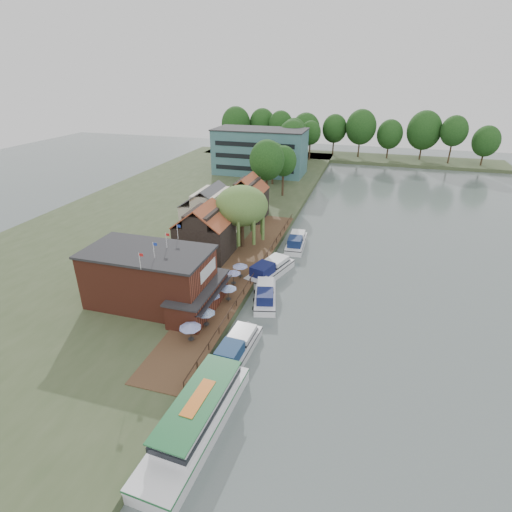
% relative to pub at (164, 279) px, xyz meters
% --- Properties ---
extents(ground, '(260.00, 260.00, 0.00)m').
position_rel_pub_xyz_m(ground, '(14.00, 1.00, -4.65)').
color(ground, '#556361').
rests_on(ground, ground).
extents(land_bank, '(50.00, 140.00, 1.00)m').
position_rel_pub_xyz_m(land_bank, '(-16.00, 36.00, -4.15)').
color(land_bank, '#384728').
rests_on(land_bank, ground).
extents(quay_deck, '(6.00, 50.00, 0.10)m').
position_rel_pub_xyz_m(quay_deck, '(6.00, 11.00, -3.60)').
color(quay_deck, '#47301E').
rests_on(quay_deck, land_bank).
extents(quay_rail, '(0.20, 49.00, 1.00)m').
position_rel_pub_xyz_m(quay_rail, '(8.70, 11.50, -3.15)').
color(quay_rail, black).
rests_on(quay_rail, land_bank).
extents(pub, '(20.00, 11.00, 7.30)m').
position_rel_pub_xyz_m(pub, '(0.00, 0.00, 0.00)').
color(pub, maroon).
rests_on(pub, land_bank).
extents(hotel_block, '(25.40, 12.40, 12.30)m').
position_rel_pub_xyz_m(hotel_block, '(-8.00, 71.00, 2.50)').
color(hotel_block, '#38666B').
rests_on(hotel_block, land_bank).
extents(cottage_a, '(8.60, 7.60, 8.50)m').
position_rel_pub_xyz_m(cottage_a, '(-1.00, 15.00, 0.60)').
color(cottage_a, black).
rests_on(cottage_a, land_bank).
extents(cottage_b, '(9.60, 8.60, 8.50)m').
position_rel_pub_xyz_m(cottage_b, '(-4.00, 25.00, 0.60)').
color(cottage_b, beige).
rests_on(cottage_b, land_bank).
extents(cottage_c, '(7.60, 7.60, 8.50)m').
position_rel_pub_xyz_m(cottage_c, '(0.00, 34.00, 0.60)').
color(cottage_c, black).
rests_on(cottage_c, land_bank).
extents(willow, '(8.60, 8.60, 10.43)m').
position_rel_pub_xyz_m(willow, '(3.50, 20.00, 1.56)').
color(willow, '#476B2D').
rests_on(willow, land_bank).
extents(umbrella_0, '(2.44, 2.44, 2.38)m').
position_rel_pub_xyz_m(umbrella_0, '(6.31, -6.23, -2.36)').
color(umbrella_0, navy).
rests_on(umbrella_0, quay_deck).
extents(umbrella_1, '(2.24, 2.24, 2.38)m').
position_rel_pub_xyz_m(umbrella_1, '(6.81, -3.18, -2.36)').
color(umbrella_1, navy).
rests_on(umbrella_1, quay_deck).
extents(umbrella_2, '(2.10, 2.10, 2.38)m').
position_rel_pub_xyz_m(umbrella_2, '(6.05, 0.50, -2.36)').
color(umbrella_2, '#1C359B').
rests_on(umbrella_2, quay_deck).
extents(umbrella_3, '(2.22, 2.22, 2.38)m').
position_rel_pub_xyz_m(umbrella_3, '(7.34, 2.78, -2.36)').
color(umbrella_3, '#1A3F92').
rests_on(umbrella_3, quay_deck).
extents(umbrella_4, '(2.07, 2.07, 2.38)m').
position_rel_pub_xyz_m(umbrella_4, '(6.57, 6.94, -2.36)').
color(umbrella_4, navy).
rests_on(umbrella_4, quay_deck).
extents(umbrella_5, '(2.20, 2.20, 2.38)m').
position_rel_pub_xyz_m(umbrella_5, '(6.80, 9.17, -2.36)').
color(umbrella_5, navy).
rests_on(umbrella_5, quay_deck).
extents(cruiser_0, '(3.84, 10.28, 2.46)m').
position_rel_pub_xyz_m(cruiser_0, '(11.37, -5.65, -3.42)').
color(cruiser_0, silver).
rests_on(cruiser_0, ground).
extents(cruiser_1, '(5.35, 10.12, 2.33)m').
position_rel_pub_xyz_m(cruiser_1, '(11.35, 6.07, -3.48)').
color(cruiser_1, white).
rests_on(cruiser_1, ground).
extents(cruiser_2, '(6.56, 11.38, 2.66)m').
position_rel_pub_xyz_m(cruiser_2, '(10.19, 13.04, -3.32)').
color(cruiser_2, white).
rests_on(cruiser_2, ground).
extents(cruiser_3, '(3.84, 10.22, 2.44)m').
position_rel_pub_xyz_m(cruiser_3, '(11.81, 24.78, -3.43)').
color(cruiser_3, white).
rests_on(cruiser_3, ground).
extents(tour_boat, '(5.08, 15.19, 3.27)m').
position_rel_pub_xyz_m(tour_boat, '(11.36, -16.26, -3.01)').
color(tour_boat, silver).
rests_on(tour_boat, ground).
extents(swan, '(0.44, 0.44, 0.44)m').
position_rel_pub_xyz_m(swan, '(10.27, -9.59, -4.43)').
color(swan, white).
rests_on(swan, ground).
extents(bank_tree_0, '(7.34, 7.34, 14.00)m').
position_rel_pub_xyz_m(bank_tree_0, '(1.46, 43.11, 3.35)').
color(bank_tree_0, '#143811').
rests_on(bank_tree_0, land_bank).
extents(bank_tree_1, '(6.02, 6.02, 11.57)m').
position_rel_pub_xyz_m(bank_tree_1, '(3.23, 51.07, 2.13)').
color(bank_tree_1, '#143811').
rests_on(bank_tree_1, land_bank).
extents(bank_tree_2, '(7.23, 7.23, 10.64)m').
position_rel_pub_xyz_m(bank_tree_2, '(-1.63, 60.46, 1.67)').
color(bank_tree_2, '#143811').
rests_on(bank_tree_2, land_bank).
extents(bank_tree_3, '(8.29, 8.29, 14.23)m').
position_rel_pub_xyz_m(bank_tree_3, '(-0.29, 77.66, 3.46)').
color(bank_tree_3, '#143811').
rests_on(bank_tree_3, land_bank).
extents(bank_tree_4, '(7.80, 7.80, 13.61)m').
position_rel_pub_xyz_m(bank_tree_4, '(-1.85, 87.39, 3.15)').
color(bank_tree_4, '#143811').
rests_on(bank_tree_4, land_bank).
extents(bank_tree_5, '(6.54, 6.54, 12.36)m').
position_rel_pub_xyz_m(bank_tree_5, '(2.42, 93.25, 2.53)').
color(bank_tree_5, '#143811').
rests_on(bank_tree_5, land_bank).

